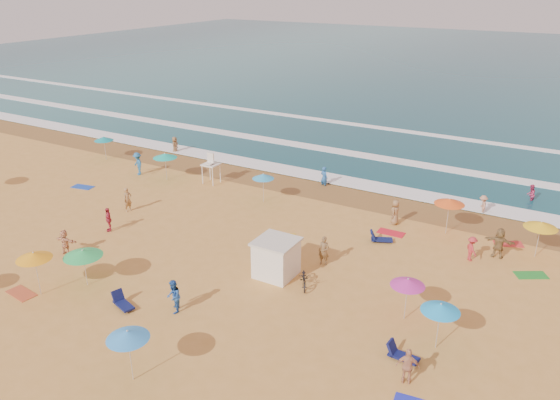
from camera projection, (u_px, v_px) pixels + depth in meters
The scene contains 12 objects.
ground at pixel (241, 261), 31.57m from camera, with size 220.00×220.00×0.00m, color gold.
ocean at pixel (499, 67), 98.78m from camera, with size 220.00×140.00×0.18m, color #0C4756.
wet_sand at pixel (333, 192), 41.57m from camera, with size 220.00×220.00×0.00m, color olive.
surf_foam at pixel (374, 160), 48.59m from camera, with size 200.00×18.70×0.05m.
cabana at pixel (276, 259), 29.73m from camera, with size 2.00×2.00×2.00m, color white.
cabana_roof at pixel (276, 241), 29.33m from camera, with size 2.20×2.20×0.12m, color silver.
bicycle at pixel (304, 279), 28.81m from camera, with size 0.63×1.80×0.95m, color black.
lifeguard_stand at pixel (211, 170), 43.06m from camera, with size 1.20×1.20×2.10m, color white, non-canonical shape.
beach_umbrellas at pixel (275, 236), 29.78m from camera, with size 53.15×25.08×0.80m.
loungers at pixel (273, 299), 27.56m from camera, with size 49.87×20.09×0.34m.
towels at pixel (269, 277), 29.90m from camera, with size 35.90×24.69×0.03m.
beachgoers at pixel (254, 216), 35.46m from camera, with size 36.30×29.20×2.14m.
Camera 1 is at (15.88, -22.97, 15.31)m, focal length 35.00 mm.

